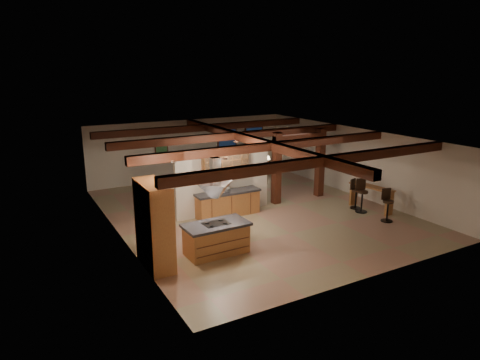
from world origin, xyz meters
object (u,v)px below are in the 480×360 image
object	(u,v)px
sofa	(242,168)
bar_counter	(371,194)
dining_table	(230,183)
kitchen_island	(216,238)

from	to	relation	value
sofa	bar_counter	bearing A→B (deg)	107.62
sofa	dining_table	bearing A→B (deg)	56.76
kitchen_island	dining_table	distance (m)	6.80
dining_table	sofa	distance (m)	3.08
kitchen_island	dining_table	bearing A→B (deg)	58.83
kitchen_island	sofa	distance (m)	9.85
kitchen_island	sofa	world-z (taller)	kitchen_island
kitchen_island	bar_counter	size ratio (longest dim) A/B	1.04
dining_table	sofa	xyz separation A→B (m)	(1.97, 2.37, -0.02)
sofa	bar_counter	world-z (taller)	bar_counter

